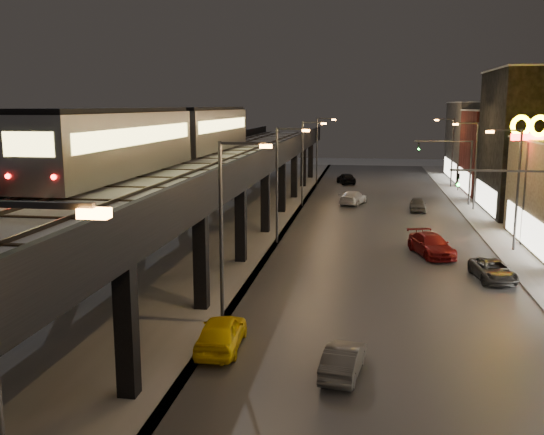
{
  "coord_description": "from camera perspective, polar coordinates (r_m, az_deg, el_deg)",
  "views": [
    {
      "loc": [
        6.24,
        -14.84,
        10.64
      ],
      "look_at": [
        1.43,
        15.23,
        5.0
      ],
      "focal_mm": 40.0,
      "sensor_mm": 36.0,
      "label": 1
    }
  ],
  "objects": [
    {
      "name": "streetlight_left_3",
      "position": [
        64.42,
        3.12,
        5.67
      ],
      "size": [
        2.57,
        0.28,
        9.0
      ],
      "color": "#38383A",
      "rests_on": "ground"
    },
    {
      "name": "car_mid_dark",
      "position": [
        66.42,
        7.65,
        1.82
      ],
      "size": [
        3.26,
        5.4,
        1.46
      ],
      "primitive_type": "imported",
      "rotation": [
        0.0,
        0.0,
        2.88
      ],
      "color": "silver",
      "rests_on": "ground"
    },
    {
      "name": "streetlight_left_4",
      "position": [
        82.29,
        4.44,
        6.7
      ],
      "size": [
        2.57,
        0.28,
        9.0
      ],
      "color": "#38383A",
      "rests_on": "ground"
    },
    {
      "name": "traffic_light_rig_b",
      "position": [
        67.8,
        17.24,
        4.83
      ],
      "size": [
        6.1,
        0.34,
        7.0
      ],
      "color": "#38383A",
      "rests_on": "ground"
    },
    {
      "name": "streetlight_left_2",
      "position": [
        46.64,
        0.8,
        3.84
      ],
      "size": [
        2.57,
        0.28,
        9.0
      ],
      "color": "#38383A",
      "rests_on": "ground"
    },
    {
      "name": "subway_train",
      "position": [
        46.92,
        -9.33,
        7.8
      ],
      "size": [
        3.24,
        39.94,
        3.89
      ],
      "color": "gray",
      "rests_on": "viaduct_trackbed"
    },
    {
      "name": "streetlight_right_2",
      "position": [
        47.34,
        21.85,
        3.18
      ],
      "size": [
        2.56,
        0.28,
        9.0
      ],
      "color": "#38383A",
      "rests_on": "ground"
    },
    {
      "name": "car_onc_red",
      "position": [
        63.37,
        13.56,
        1.14
      ],
      "size": [
        1.68,
        3.92,
        1.32
      ],
      "primitive_type": "imported",
      "rotation": [
        0.0,
        0.0,
        -0.03
      ],
      "color": "#545556",
      "rests_on": "ground"
    },
    {
      "name": "elevated_viaduct",
      "position": [
        48.52,
        -5.6,
        4.5
      ],
      "size": [
        9.0,
        100.0,
        6.3
      ],
      "color": "black",
      "rests_on": "ground"
    },
    {
      "name": "building_f",
      "position": [
        92.7,
        20.25,
        6.72
      ],
      "size": [
        12.2,
        16.2,
        11.16
      ],
      "color": "#434345",
      "rests_on": "ground"
    },
    {
      "name": "car_far_white",
      "position": [
        83.6,
        6.99,
        3.63
      ],
      "size": [
        3.09,
        4.82,
        1.53
      ],
      "primitive_type": "imported",
      "rotation": [
        0.0,
        0.0,
        3.45
      ],
      "color": "black",
      "rests_on": "ground"
    },
    {
      "name": "building_e",
      "position": [
        79.06,
        22.14,
        5.69
      ],
      "size": [
        12.2,
        12.2,
        10.16
      ],
      "color": "maroon",
      "rests_on": "ground"
    },
    {
      "name": "traffic_light_rig_a",
      "position": [
        38.56,
        23.36,
        0.46
      ],
      "size": [
        6.1,
        0.34,
        7.0
      ],
      "color": "#38383A",
      "rests_on": "ground"
    },
    {
      "name": "viaduct_trackbed",
      "position": [
        48.58,
        -5.59,
        5.42
      ],
      "size": [
        8.4,
        100.0,
        0.32
      ],
      "color": "#B2B7C1",
      "rests_on": "elevated_viaduct"
    },
    {
      "name": "streetlight_left_1",
      "position": [
        29.14,
        -4.31,
        -0.23
      ],
      "size": [
        2.57,
        0.28,
        9.0
      ],
      "color": "#38383A",
      "rests_on": "ground"
    },
    {
      "name": "car_onc_dark",
      "position": [
        39.77,
        20.07,
        -4.76
      ],
      "size": [
        2.57,
        4.65,
        1.23
      ],
      "primitive_type": "imported",
      "rotation": [
        0.0,
        0.0,
        0.12
      ],
      "color": "#47484B",
      "rests_on": "ground"
    },
    {
      "name": "sign_mcdonalds",
      "position": [
        49.3,
        23.03,
        6.71
      ],
      "size": [
        2.96,
        0.8,
        9.96
      ],
      "color": "#38383A",
      "rests_on": "ground"
    },
    {
      "name": "streetlight_right_3",
      "position": [
        64.92,
        18.42,
        5.19
      ],
      "size": [
        2.56,
        0.28,
        9.0
      ],
      "color": "#38383A",
      "rests_on": "ground"
    },
    {
      "name": "streetlight_right_4",
      "position": [
        82.69,
        16.45,
        6.32
      ],
      "size": [
        2.56,
        0.28,
        9.0
      ],
      "color": "#38383A",
      "rests_on": "ground"
    },
    {
      "name": "car_near_white",
      "position": [
        24.94,
        6.73,
        -13.26
      ],
      "size": [
        1.82,
        3.94,
        1.25
      ],
      "primitive_type": "imported",
      "rotation": [
        0.0,
        0.0,
        3.01
      ],
      "color": "#494A4D",
      "rests_on": "ground"
    },
    {
      "name": "sidewalk_right",
      "position": [
        52.18,
        21.35,
        -1.92
      ],
      "size": [
        4.0,
        120.0,
        0.14
      ],
      "primitive_type": "cube",
      "color": "#9FA1A8",
      "rests_on": "ground"
    },
    {
      "name": "under_viaduct_pavement",
      "position": [
        52.41,
        -4.62,
        -1.22
      ],
      "size": [
        11.0,
        120.0,
        0.06
      ],
      "primitive_type": "cube",
      "color": "#9FA1A8",
      "rests_on": "ground"
    },
    {
      "name": "car_onc_white",
      "position": [
        44.86,
        14.76,
        -2.58
      ],
      "size": [
        3.55,
        5.64,
        1.52
      ],
      "primitive_type": "imported",
      "rotation": [
        0.0,
        0.0,
        0.29
      ],
      "color": "maroon",
      "rests_on": "ground"
    },
    {
      "name": "viaduct_parapet_streetside",
      "position": [
        47.65,
        -0.48,
        5.93
      ],
      "size": [
        0.3,
        100.0,
        1.1
      ],
      "primitive_type": "cube",
      "color": "black",
      "rests_on": "elevated_viaduct"
    },
    {
      "name": "streetlight_left_0",
      "position": [
        13.06,
        -23.49,
        -14.89
      ],
      "size": [
        2.57,
        0.28,
        9.0
      ],
      "color": "#38383A",
      "rests_on": "ground"
    },
    {
      "name": "viaduct_parapet_far",
      "position": [
        49.84,
        -10.45,
        5.96
      ],
      "size": [
        0.3,
        100.0,
        1.1
      ],
      "primitive_type": "cube",
      "color": "black",
      "rests_on": "elevated_viaduct"
    },
    {
      "name": "road_surface",
      "position": [
        50.97,
        10.3,
        -1.69
      ],
      "size": [
        17.0,
        120.0,
        0.06
      ],
      "primitive_type": "cube",
      "color": "#46474D",
      "rests_on": "ground"
    },
    {
      "name": "car_taxi",
      "position": [
        27.19,
        -4.8,
        -10.86
      ],
      "size": [
        2.0,
        4.54,
        1.52
      ],
      "primitive_type": "imported",
      "rotation": [
        0.0,
        0.0,
        3.19
      ],
      "color": "yellow",
      "rests_on": "ground"
    }
  ]
}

